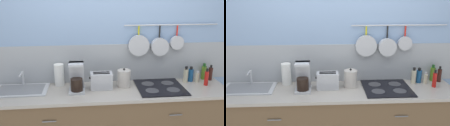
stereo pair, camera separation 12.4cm
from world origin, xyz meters
TOP-DOWN VIEW (x-y plane):
  - wall_back at (0.00, 0.34)m, footprint 7.20×0.16m
  - countertop at (0.00, 0.00)m, footprint 2.71×0.59m
  - sink_basin at (-1.02, 0.10)m, footprint 0.60×0.37m
  - paper_towel_roll at (-0.60, 0.22)m, footprint 0.11×0.11m
  - coffee_maker at (-0.39, 0.04)m, footprint 0.18×0.22m
  - toaster at (-0.11, 0.07)m, footprint 0.26×0.15m
  - kettle at (0.16, 0.10)m, footprint 0.15×0.15m
  - cooktop at (0.57, 0.02)m, footprint 0.54×0.53m
  - bottle_vinegar at (0.94, 0.17)m, footprint 0.06×0.06m
  - bottle_cooking_wine at (1.01, 0.19)m, footprint 0.06×0.06m
  - bottle_dish_soap at (1.08, 0.15)m, footprint 0.05×0.05m
  - bottle_olive_oil at (1.14, 0.04)m, footprint 0.05×0.05m
  - bottle_hot_sauce at (1.20, 0.25)m, footprint 0.06×0.06m
  - bottle_sesame_oil at (1.27, 0.20)m, footprint 0.05×0.05m

SIDE VIEW (x-z plane):
  - countertop at x=0.00m, z-range 0.89..0.92m
  - cooktop at x=0.57m, z-range 0.92..0.93m
  - sink_basin at x=-1.02m, z-range 0.84..1.03m
  - bottle_dish_soap at x=1.08m, z-range 0.91..1.05m
  - bottle_cooking_wine at x=1.01m, z-range 0.91..1.10m
  - bottle_sesame_oil at x=1.27m, z-range 0.91..1.11m
  - bottle_vinegar at x=0.94m, z-range 0.91..1.11m
  - bottle_hot_sauce at x=1.20m, z-range 0.91..1.11m
  - bottle_olive_oil at x=1.14m, z-range 0.91..1.12m
  - toaster at x=-0.11m, z-range 0.92..1.11m
  - kettle at x=0.16m, z-range 0.91..1.13m
  - paper_towel_roll at x=-0.60m, z-range 0.92..1.18m
  - coffee_maker at x=-0.39m, z-range 0.89..1.22m
  - wall_back at x=0.00m, z-range -0.02..2.58m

